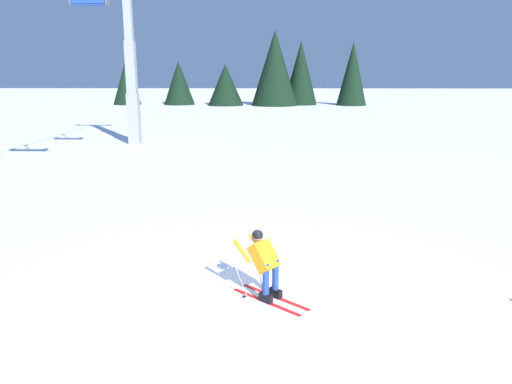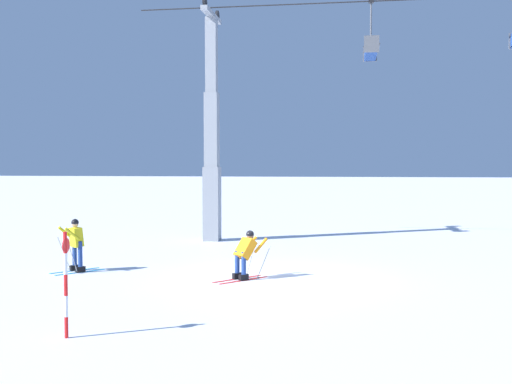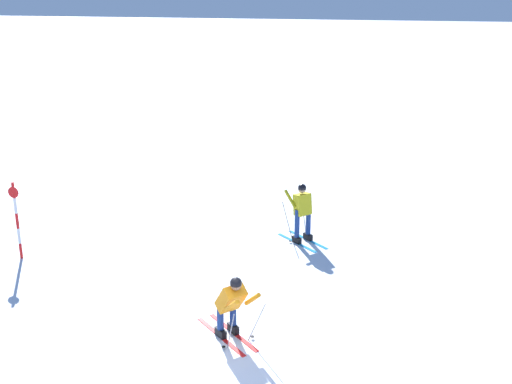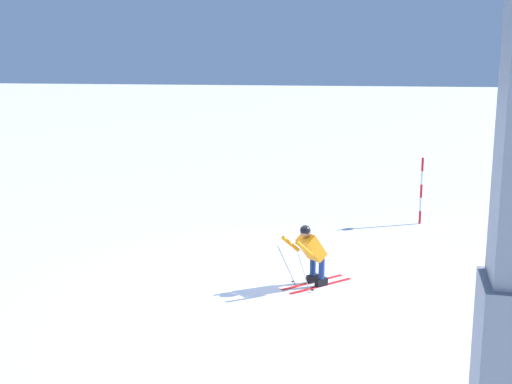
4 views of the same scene
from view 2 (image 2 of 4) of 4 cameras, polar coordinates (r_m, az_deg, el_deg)
The scene contains 6 objects.
ground_plane at distance 17.13m, azimuth 1.94°, elevation -8.15°, with size 260.00×260.00×0.00m, color white.
skier_carving_main at distance 17.02m, azimuth -0.99°, elevation -5.60°, with size 1.49×1.60×1.49m.
lift_tower_near at distance 25.38m, azimuth -4.16°, elevation 4.77°, with size 0.66×2.73×9.77m.
chairlift_seat_nearest at distance 25.15m, azimuth 10.52°, elevation 13.02°, with size 0.61×2.19×2.25m.
trail_marker_pole at distance 11.84m, azimuth -17.37°, elevation -7.94°, with size 0.07×0.28×1.97m.
skier_distant_uphill at distance 18.90m, azimuth -16.50°, elevation -4.47°, with size 1.36×1.50×1.60m.
Camera 2 is at (2.00, -16.70, 3.22)m, focal length 42.75 mm.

